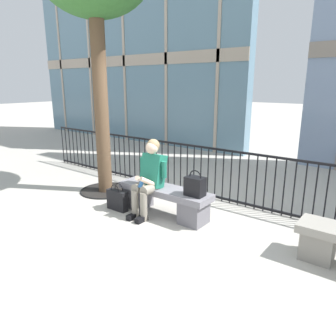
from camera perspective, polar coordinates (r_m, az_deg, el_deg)
name	(u,v)px	position (r m, az deg, el deg)	size (l,w,h in m)	color
ground_plane	(164,214)	(5.16, -0.68, -8.29)	(60.00, 60.00, 0.00)	#B2ADA3
stone_bench	(164,198)	(5.06, -0.69, -5.47)	(1.60, 0.44, 0.45)	slate
seated_person_with_phone	(150,175)	(4.96, -3.35, -1.31)	(0.52, 0.66, 1.21)	gray
handbag_on_bench	(195,186)	(4.63, 4.89, -3.25)	(0.28, 0.19, 0.39)	black
shopping_bag	(117,200)	(5.33, -9.13, -5.67)	(0.38, 0.13, 0.45)	black
plaza_railing	(201,171)	(5.86, 5.94, -0.51)	(8.54, 0.04, 0.95)	black
building_facade_left	(127,8)	(12.21, -7.48, 26.64)	(9.33, 0.43, 9.00)	slate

